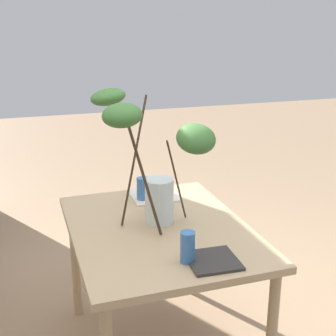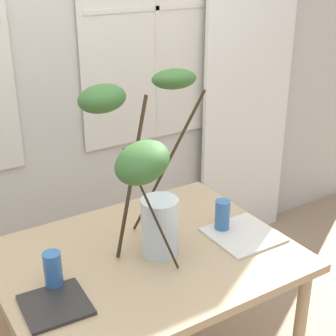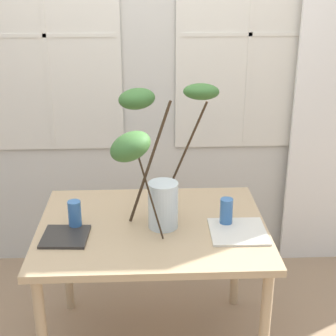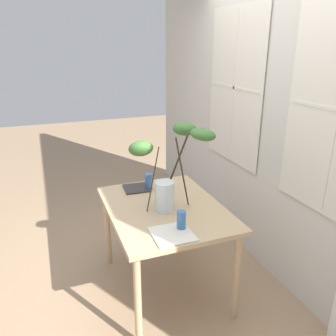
# 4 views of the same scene
# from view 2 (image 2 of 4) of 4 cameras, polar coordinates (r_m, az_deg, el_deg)

# --- Properties ---
(back_wall_with_windows) EXTENTS (5.16, 0.14, 2.97)m
(back_wall_with_windows) POSITION_cam_2_polar(r_m,az_deg,el_deg) (2.69, -14.21, 14.36)
(back_wall_with_windows) COLOR beige
(back_wall_with_windows) RESTS_ON ground
(curtain_sheer_side) EXTENTS (0.68, 0.03, 2.47)m
(curtain_sheer_side) POSITION_cam_2_polar(r_m,az_deg,el_deg) (3.26, 9.22, 11.76)
(curtain_sheer_side) COLOR white
(curtain_sheer_side) RESTS_ON ground
(dining_table) EXTENTS (1.14, 0.88, 0.77)m
(dining_table) POSITION_cam_2_polar(r_m,az_deg,el_deg) (2.09, -2.51, -11.57)
(dining_table) COLOR tan
(dining_table) RESTS_ON ground
(vase_with_branches) EXTENTS (0.62, 0.61, 0.69)m
(vase_with_branches) POSITION_cam_2_polar(r_m,az_deg,el_deg) (1.89, -2.45, 0.57)
(vase_with_branches) COLOR silver
(vase_with_branches) RESTS_ON dining_table
(drinking_glass_blue_left) EXTENTS (0.07, 0.07, 0.14)m
(drinking_glass_blue_left) POSITION_cam_2_polar(r_m,az_deg,el_deg) (1.87, -12.77, -11.15)
(drinking_glass_blue_left) COLOR #386BAD
(drinking_glass_blue_left) RESTS_ON dining_table
(drinking_glass_blue_right) EXTENTS (0.06, 0.06, 0.14)m
(drinking_glass_blue_right) POSITION_cam_2_polar(r_m,az_deg,el_deg) (2.18, 6.11, -5.35)
(drinking_glass_blue_right) COLOR #386BAD
(drinking_glass_blue_right) RESTS_ON dining_table
(plate_square_left) EXTENTS (0.23, 0.23, 0.01)m
(plate_square_left) POSITION_cam_2_polar(r_m,az_deg,el_deg) (1.82, -12.52, -14.75)
(plate_square_left) COLOR #2D2B28
(plate_square_left) RESTS_ON dining_table
(plate_square_right) EXTENTS (0.28, 0.28, 0.01)m
(plate_square_right) POSITION_cam_2_polar(r_m,az_deg,el_deg) (2.18, 8.41, -7.41)
(plate_square_right) COLOR silver
(plate_square_right) RESTS_ON dining_table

